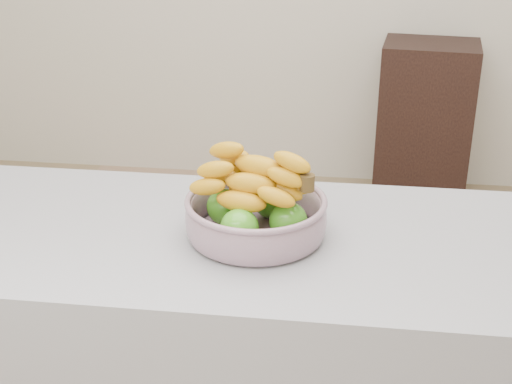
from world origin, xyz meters
TOP-DOWN VIEW (x-y plane):
  - cabinet at (0.59, 1.78)m, footprint 0.50×0.42m
  - fruit_bowl at (0.02, -0.46)m, footprint 0.29×0.29m

SIDE VIEW (x-z plane):
  - cabinet at x=0.59m, z-range 0.00..0.83m
  - fruit_bowl at x=0.02m, z-range 0.87..1.05m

